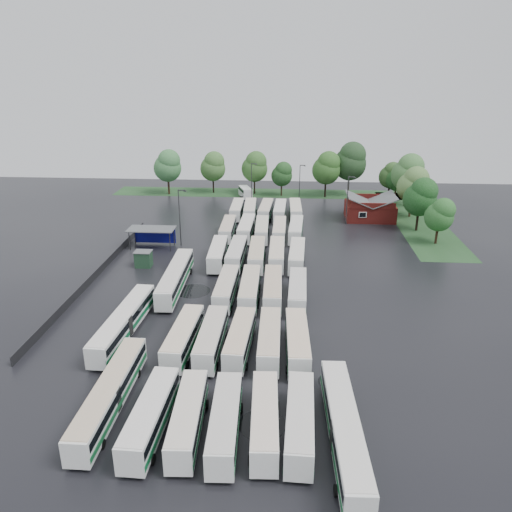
# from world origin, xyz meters

# --- Properties ---
(ground) EXTENTS (160.00, 160.00, 0.00)m
(ground) POSITION_xyz_m (0.00, 0.00, 0.00)
(ground) COLOR black
(ground) RESTS_ON ground
(brick_building) EXTENTS (10.07, 8.60, 5.39)m
(brick_building) POSITION_xyz_m (24.00, 42.77, 1.87)
(brick_building) COLOR maroon
(brick_building) RESTS_ON ground
(wash_shed) EXTENTS (8.20, 4.20, 3.58)m
(wash_shed) POSITION_xyz_m (-17.20, 22.02, 2.99)
(wash_shed) COLOR #2D2D30
(wash_shed) RESTS_ON ground
(utility_hut) EXTENTS (2.70, 2.20, 2.62)m
(utility_hut) POSITION_xyz_m (-16.20, 12.60, 1.32)
(utility_hut) COLOR #183621
(utility_hut) RESTS_ON ground
(grass_strip_north) EXTENTS (80.00, 10.00, 0.01)m
(grass_strip_north) POSITION_xyz_m (2.00, 64.80, 0.01)
(grass_strip_north) COLOR #1E421E
(grass_strip_north) RESTS_ON ground
(grass_strip_east) EXTENTS (10.00, 50.00, 0.01)m
(grass_strip_east) POSITION_xyz_m (34.00, 42.80, 0.01)
(grass_strip_east) COLOR #1E421E
(grass_strip_east) RESTS_ON ground
(west_fence) EXTENTS (0.10, 50.00, 1.20)m
(west_fence) POSITION_xyz_m (-22.20, 8.00, 0.60)
(west_fence) COLOR #2D2D30
(west_fence) RESTS_ON ground
(bus_r0c0) EXTENTS (2.71, 11.39, 3.15)m
(bus_r0c0) POSITION_xyz_m (-4.51, -26.01, 1.73)
(bus_r0c0) COLOR silver
(bus_r0c0) RESTS_ON ground
(bus_r0c1) EXTENTS (2.85, 10.98, 3.03)m
(bus_r0c1) POSITION_xyz_m (-1.25, -25.88, 1.66)
(bus_r0c1) COLOR silver
(bus_r0c1) RESTS_ON ground
(bus_r0c2) EXTENTS (2.79, 11.09, 3.06)m
(bus_r0c2) POSITION_xyz_m (2.03, -26.19, 1.69)
(bus_r0c2) COLOR silver
(bus_r0c2) RESTS_ON ground
(bus_r0c3) EXTENTS (2.80, 10.95, 3.02)m
(bus_r0c3) POSITION_xyz_m (5.40, -25.65, 1.66)
(bus_r0c3) COLOR silver
(bus_r0c3) RESTS_ON ground
(bus_r0c4) EXTENTS (2.68, 11.16, 3.09)m
(bus_r0c4) POSITION_xyz_m (8.42, -25.70, 1.70)
(bus_r0c4) COLOR silver
(bus_r0c4) RESTS_ON ground
(bus_r1c0) EXTENTS (2.85, 11.34, 3.13)m
(bus_r1c0) POSITION_xyz_m (-4.49, -12.31, 1.72)
(bus_r1c0) COLOR silver
(bus_r1c0) RESTS_ON ground
(bus_r1c1) EXTENTS (2.48, 11.20, 3.11)m
(bus_r1c1) POSITION_xyz_m (-1.31, -12.33, 1.71)
(bus_r1c1) COLOR silver
(bus_r1c1) RESTS_ON ground
(bus_r1c2) EXTENTS (2.82, 10.99, 3.03)m
(bus_r1c2) POSITION_xyz_m (1.90, -12.20, 1.67)
(bus_r1c2) COLOR silver
(bus_r1c2) RESTS_ON ground
(bus_r1c3) EXTENTS (2.52, 11.19, 3.11)m
(bus_r1c3) POSITION_xyz_m (5.21, -12.27, 1.71)
(bus_r1c3) COLOR silver
(bus_r1c3) RESTS_ON ground
(bus_r1c4) EXTENTS (2.81, 11.39, 3.15)m
(bus_r1c4) POSITION_xyz_m (8.30, -12.43, 1.73)
(bus_r1c4) COLOR silver
(bus_r1c4) RESTS_ON ground
(bus_r2c1) EXTENTS (2.48, 11.15, 3.10)m
(bus_r2c1) POSITION_xyz_m (-1.35, 1.27, 1.70)
(bus_r2c1) COLOR silver
(bus_r2c1) RESTS_ON ground
(bus_r2c2) EXTENTS (2.59, 11.44, 3.17)m
(bus_r2c2) POSITION_xyz_m (1.91, 1.15, 1.75)
(bus_r2c2) COLOR silver
(bus_r2c2) RESTS_ON ground
(bus_r2c3) EXTENTS (2.66, 11.45, 3.17)m
(bus_r2c3) POSITION_xyz_m (5.06, 1.34, 1.75)
(bus_r2c3) COLOR silver
(bus_r2c3) RESTS_ON ground
(bus_r2c4) EXTENTS (2.61, 11.16, 3.09)m
(bus_r2c4) POSITION_xyz_m (8.42, 0.93, 1.70)
(bus_r2c4) COLOR silver
(bus_r2c4) RESTS_ON ground
(bus_r3c0) EXTENTS (2.85, 11.41, 3.15)m
(bus_r3c0) POSITION_xyz_m (-4.45, 14.72, 1.73)
(bus_r3c0) COLOR silver
(bus_r3c0) RESTS_ON ground
(bus_r3c1) EXTENTS (2.56, 11.38, 3.16)m
(bus_r3c1) POSITION_xyz_m (-1.39, 14.92, 1.74)
(bus_r3c1) COLOR silver
(bus_r3c1) RESTS_ON ground
(bus_r3c2) EXTENTS (2.72, 11.49, 3.18)m
(bus_r3c2) POSITION_xyz_m (1.95, 14.59, 1.75)
(bus_r3c2) COLOR silver
(bus_r3c2) RESTS_ON ground
(bus_r3c3) EXTENTS (2.50, 11.23, 3.12)m
(bus_r3c3) POSITION_xyz_m (5.16, 15.08, 1.71)
(bus_r3c3) COLOR silver
(bus_r3c3) RESTS_ON ground
(bus_r3c4) EXTENTS (2.83, 11.29, 3.12)m
(bus_r3c4) POSITION_xyz_m (8.43, 14.74, 1.72)
(bus_r3c4) COLOR silver
(bus_r3c4) RESTS_ON ground
(bus_r4c0) EXTENTS (2.53, 10.86, 3.01)m
(bus_r4c0) POSITION_xyz_m (-4.49, 28.31, 1.66)
(bus_r4c0) COLOR silver
(bus_r4c0) RESTS_ON ground
(bus_r4c1) EXTENTS (2.60, 11.48, 3.18)m
(bus_r4c1) POSITION_xyz_m (-1.00, 28.59, 1.75)
(bus_r4c1) COLOR silver
(bus_r4c1) RESTS_ON ground
(bus_r4c2) EXTENTS (2.71, 11.09, 3.07)m
(bus_r4c2) POSITION_xyz_m (1.97, 28.12, 1.69)
(bus_r4c2) COLOR silver
(bus_r4c2) RESTS_ON ground
(bus_r4c3) EXTENTS (2.36, 10.88, 3.03)m
(bus_r4c3) POSITION_xyz_m (5.26, 28.15, 1.66)
(bus_r4c3) COLOR silver
(bus_r4c3) RESTS_ON ground
(bus_r4c4) EXTENTS (2.91, 11.26, 3.11)m
(bus_r4c4) POSITION_xyz_m (8.34, 28.61, 1.71)
(bus_r4c4) COLOR silver
(bus_r4c4) RESTS_ON ground
(bus_r5c0) EXTENTS (2.50, 10.88, 3.02)m
(bus_r5c0) POSITION_xyz_m (-4.23, 42.22, 1.66)
(bus_r5c0) COLOR silver
(bus_r5c0) RESTS_ON ground
(bus_r5c1) EXTENTS (2.83, 11.28, 3.12)m
(bus_r5c1) POSITION_xyz_m (-1.37, 41.93, 1.71)
(bus_r5c1) COLOR silver
(bus_r5c1) RESTS_ON ground
(bus_r5c2) EXTENTS (2.86, 11.14, 3.07)m
(bus_r5c2) POSITION_xyz_m (1.99, 42.03, 1.69)
(bus_r5c2) COLOR silver
(bus_r5c2) RESTS_ON ground
(bus_r5c3) EXTENTS (2.60, 11.11, 3.08)m
(bus_r5c3) POSITION_xyz_m (5.02, 41.70, 1.69)
(bus_r5c3) COLOR silver
(bus_r5c3) RESTS_ON ground
(bus_r5c4) EXTENTS (2.72, 11.39, 3.15)m
(bus_r5c4) POSITION_xyz_m (8.29, 42.19, 1.73)
(bus_r5c4) COLOR silver
(bus_r5c4) RESTS_ON ground
(artic_bus_west_a) EXTENTS (2.33, 16.25, 3.02)m
(artic_bus_west_a) POSITION_xyz_m (-9.14, -23.04, 1.67)
(artic_bus_west_a) COLOR silver
(artic_bus_west_a) RESTS_ON ground
(artic_bus_west_b) EXTENTS (2.86, 17.15, 3.17)m
(artic_bus_west_b) POSITION_xyz_m (-9.14, 4.47, 1.76)
(artic_bus_west_b) COLOR silver
(artic_bus_west_b) RESTS_ON ground
(artic_bus_west_c) EXTENTS (3.13, 16.67, 3.08)m
(artic_bus_west_c) POSITION_xyz_m (-12.28, -9.35, 1.71)
(artic_bus_west_c) COLOR silver
(artic_bus_west_c) RESTS_ON ground
(artic_bus_east) EXTENTS (3.04, 16.81, 3.10)m
(artic_bus_east) POSITION_xyz_m (12.11, -26.46, 1.72)
(artic_bus_east) COLOR silver
(artic_bus_east) RESTS_ON ground
(minibus) EXTENTS (3.94, 6.28, 2.58)m
(minibus) POSITION_xyz_m (-4.00, 59.71, 1.43)
(minibus) COLOR silver
(minibus) RESTS_ON ground
(tree_north_0) EXTENTS (6.89, 6.89, 11.41)m
(tree_north_0) POSITION_xyz_m (-23.55, 61.80, 7.34)
(tree_north_0) COLOR black
(tree_north_0) RESTS_ON ground
(tree_north_1) EXTENTS (6.42, 6.42, 10.64)m
(tree_north_1) POSITION_xyz_m (-12.54, 64.38, 6.84)
(tree_north_1) COLOR black
(tree_north_1) RESTS_ON ground
(tree_north_2) EXTENTS (6.56, 6.56, 10.87)m
(tree_north_2) POSITION_xyz_m (-1.89, 63.95, 6.99)
(tree_north_2) COLOR black
(tree_north_2) RESTS_ON ground
(tree_north_3) EXTENTS (5.21, 5.21, 8.62)m
(tree_north_3) POSITION_xyz_m (5.02, 62.22, 5.55)
(tree_north_3) COLOR #302518
(tree_north_3) RESTS_ON ground
(tree_north_4) EXTENTS (6.90, 6.90, 11.42)m
(tree_north_4) POSITION_xyz_m (15.92, 61.52, 7.35)
(tree_north_4) COLOR black
(tree_north_4) RESTS_ON ground
(tree_north_5) EXTENTS (8.10, 8.10, 13.41)m
(tree_north_5) POSITION_xyz_m (21.83, 64.01, 8.63)
(tree_north_5) COLOR #32271C
(tree_north_5) RESTS_ON ground
(tree_north_6) EXTENTS (5.46, 5.46, 9.04)m
(tree_north_6) POSITION_xyz_m (31.43, 61.35, 5.81)
(tree_north_6) COLOR black
(tree_north_6) RESTS_ON ground
(tree_east_0) EXTENTS (5.21, 5.19, 8.60)m
(tree_east_0) POSITION_xyz_m (34.05, 27.35, 5.53)
(tree_east_0) COLOR black
(tree_east_0) RESTS_ON ground
(tree_east_1) EXTENTS (6.44, 6.44, 10.66)m
(tree_east_1) POSITION_xyz_m (32.34, 35.11, 6.86)
(tree_east_1) COLOR black
(tree_east_1) RESTS_ON ground
(tree_east_2) EXTENTS (6.63, 6.63, 10.98)m
(tree_east_2) POSITION_xyz_m (33.12, 45.05, 7.06)
(tree_east_2) COLOR #392618
(tree_east_2) RESTS_ON ground
(tree_east_3) EXTENTS (7.37, 7.37, 12.21)m
(tree_east_3) POSITION_xyz_m (33.91, 54.40, 7.86)
(tree_east_3) COLOR black
(tree_east_3) RESTS_ON ground
(tree_east_4) EXTENTS (5.18, 5.17, 8.56)m
(tree_east_4) POSITION_xyz_m (32.62, 59.22, 5.50)
(tree_east_4) COLOR #3A2419
(tree_east_4) RESTS_ON ground
(lamp_post_ne) EXTENTS (1.52, 0.30, 9.90)m
(lamp_post_ne) POSITION_xyz_m (18.78, 38.61, 5.75)
(lamp_post_ne) COLOR #2D2D30
(lamp_post_ne) RESTS_ON ground
(lamp_post_nw) EXTENTS (1.58, 0.31, 10.25)m
(lamp_post_nw) POSITION_xyz_m (-12.28, 23.31, 5.95)
(lamp_post_nw) COLOR #2D2D30
(lamp_post_nw) RESTS_ON ground
(lamp_post_back_w) EXTENTS (1.45, 0.28, 9.43)m
(lamp_post_back_w) POSITION_xyz_m (-1.95, 54.68, 5.47)
(lamp_post_back_w) COLOR #2D2D30
(lamp_post_back_w) RESTS_ON ground
(lamp_post_back_e) EXTENTS (1.41, 0.27, 9.14)m
(lamp_post_back_e) POSITION_xyz_m (9.35, 54.97, 5.31)
(lamp_post_back_e) COLOR #2D2D30
(lamp_post_back_e) RESTS_ON ground
(puddle_0) EXTENTS (4.20, 4.20, 0.01)m
(puddle_0) POSITION_xyz_m (-3.41, -20.77, 0.00)
(puddle_0) COLOR black
(puddle_0) RESTS_ON ground
(puddle_1) EXTENTS (4.37, 4.37, 0.01)m
(puddle_1) POSITION_xyz_m (5.14, -24.34, 0.00)
(puddle_1) COLOR black
(puddle_1) RESTS_ON ground
(puddle_2) EXTENTS (4.97, 4.97, 0.01)m
(puddle_2) POSITION_xyz_m (-6.49, 3.70, 0.00)
(puddle_2) COLOR black
(puddle_2) RESTS_ON ground
(puddle_3) EXTENTS (3.58, 3.58, 0.01)m
(puddle_3) POSITION_xyz_m (3.81, 0.34, 0.00)
(puddle_3) COLOR black
(puddle_3) RESTS_ON ground
(puddle_4) EXTENTS (3.16, 3.16, 0.01)m
(puddle_4) POSITION_xyz_m (11.98, -17.30, 0.00)
(puddle_4) COLOR black
(puddle_4) RESTS_ON ground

